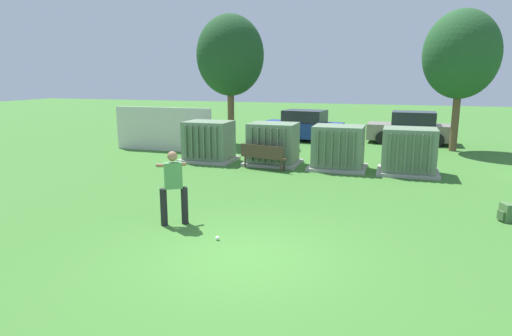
# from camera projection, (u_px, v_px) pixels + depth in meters

# --- Properties ---
(ground_plane) EXTENTS (96.00, 96.00, 0.00)m
(ground_plane) POSITION_uv_depth(u_px,v_px,m) (244.00, 257.00, 8.54)
(ground_plane) COLOR #3D752D
(fence_panel) EXTENTS (4.80, 0.12, 2.00)m
(fence_panel) POSITION_uv_depth(u_px,v_px,m) (163.00, 129.00, 20.39)
(fence_panel) COLOR beige
(fence_panel) RESTS_ON ground
(transformer_west) EXTENTS (2.10, 1.70, 1.62)m
(transformer_west) POSITION_uv_depth(u_px,v_px,m) (209.00, 142.00, 17.97)
(transformer_west) COLOR #9E9B93
(transformer_west) RESTS_ON ground
(transformer_mid_west) EXTENTS (2.10, 1.70, 1.62)m
(transformer_mid_west) POSITION_uv_depth(u_px,v_px,m) (273.00, 144.00, 17.29)
(transformer_mid_west) COLOR #9E9B93
(transformer_mid_west) RESTS_ON ground
(transformer_mid_east) EXTENTS (2.10, 1.70, 1.62)m
(transformer_mid_east) POSITION_uv_depth(u_px,v_px,m) (338.00, 148.00, 16.41)
(transformer_mid_east) COLOR #9E9B93
(transformer_mid_east) RESTS_ON ground
(transformer_east) EXTENTS (2.10, 1.70, 1.62)m
(transformer_east) POSITION_uv_depth(u_px,v_px,m) (409.00, 152.00, 15.63)
(transformer_east) COLOR #9E9B93
(transformer_east) RESTS_ON ground
(park_bench) EXTENTS (1.84, 0.82, 0.92)m
(park_bench) POSITION_uv_depth(u_px,v_px,m) (263.00, 155.00, 16.41)
(park_bench) COLOR #4C3828
(park_bench) RESTS_ON ground
(batter) EXTENTS (1.12, 1.47, 1.74)m
(batter) POSITION_uv_depth(u_px,v_px,m) (173.00, 183.00, 10.27)
(batter) COLOR black
(batter) RESTS_ON ground
(sports_ball) EXTENTS (0.09, 0.09, 0.09)m
(sports_ball) POSITION_uv_depth(u_px,v_px,m) (217.00, 238.00, 9.41)
(sports_ball) COLOR white
(sports_ball) RESTS_ON ground
(backpack) EXTENTS (0.35, 0.37, 0.44)m
(backpack) POSITION_uv_depth(u_px,v_px,m) (506.00, 213.00, 10.58)
(backpack) COLOR #4C723F
(backpack) RESTS_ON ground
(tree_left) EXTENTS (3.34, 3.34, 6.37)m
(tree_left) POSITION_uv_depth(u_px,v_px,m) (230.00, 56.00, 21.96)
(tree_left) COLOR brown
(tree_left) RESTS_ON ground
(tree_center_left) EXTENTS (3.29, 3.29, 6.29)m
(tree_center_left) POSITION_uv_depth(u_px,v_px,m) (461.00, 55.00, 19.68)
(tree_center_left) COLOR brown
(tree_center_left) RESTS_ON ground
(parked_car_leftmost) EXTENTS (4.39, 2.33, 1.62)m
(parked_car_leftmost) POSITION_uv_depth(u_px,v_px,m) (303.00, 126.00, 23.69)
(parked_car_leftmost) COLOR navy
(parked_car_leftmost) RESTS_ON ground
(parked_car_left_of_center) EXTENTS (4.23, 1.99, 1.62)m
(parked_car_left_of_center) POSITION_uv_depth(u_px,v_px,m) (411.00, 129.00, 22.74)
(parked_car_left_of_center) COLOR gray
(parked_car_left_of_center) RESTS_ON ground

